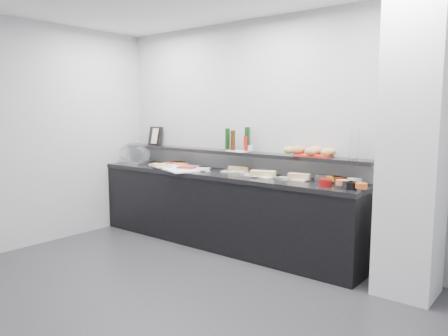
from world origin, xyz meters
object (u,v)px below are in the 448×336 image
Objects in this scene: sandwich_plate_mid at (260,176)px; condiment_tray at (238,151)px; cloche_base at (136,161)px; carafe at (354,144)px; framed_print at (155,136)px; bread_tray at (314,156)px.

condiment_tray is at bearing 171.69° from sandwich_plate_mid.
sandwich_plate_mid is at bearing 1.99° from cloche_base.
sandwich_plate_mid is (2.12, 0.01, -0.01)m from cloche_base.
carafe is (1.01, 0.18, 0.39)m from sandwich_plate_mid.
framed_print is at bearing 179.10° from carafe.
framed_print reaches higher than condiment_tray.
framed_print is 2.54m from bread_tray.
framed_print is at bearing 173.48° from bread_tray.
framed_print is 2.97m from carafe.
sandwich_plate_mid is 1.00× the size of bread_tray.
carafe is at bearing 5.16° from cloche_base.
framed_print reaches higher than bread_tray.
cloche_base is 2.71m from bread_tray.
cloche_base is 1.52× the size of carafe.
condiment_tray is at bearing -178.51° from carafe.
cloche_base is 2.12m from sandwich_plate_mid.
framed_print reaches higher than sandwich_plate_mid.
sandwich_plate_mid is at bearing -170.04° from carafe.
condiment_tray is 1.43m from carafe.
sandwich_plate_mid is 1.24× the size of carafe.
sandwich_plate_mid is 1.35× the size of condiment_tray.
framed_print is at bearing 56.61° from cloche_base.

